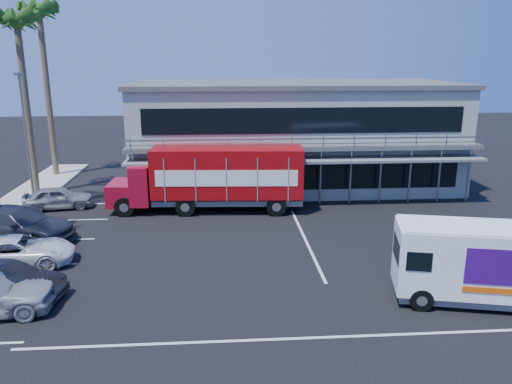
{
  "coord_description": "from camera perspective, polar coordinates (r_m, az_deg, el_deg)",
  "views": [
    {
      "loc": [
        -2.2,
        -20.5,
        9.01
      ],
      "look_at": [
        -0.46,
        4.11,
        2.3
      ],
      "focal_mm": 35.0,
      "sensor_mm": 36.0,
      "label": 1
    }
  ],
  "objects": [
    {
      "name": "ground",
      "position": [
        22.5,
        1.92,
        -8.4
      ],
      "size": [
        120.0,
        120.0,
        0.0
      ],
      "primitive_type": "plane",
      "color": "black",
      "rests_on": "ground"
    },
    {
      "name": "building",
      "position": [
        36.22,
        4.27,
        6.67
      ],
      "size": [
        22.4,
        12.0,
        7.3
      ],
      "color": "#9C9F92",
      "rests_on": "ground"
    },
    {
      "name": "light_pole_far",
      "position": [
        34.01,
        -24.83,
        6.2
      ],
      "size": [
        0.5,
        0.25,
        8.09
      ],
      "color": "gray",
      "rests_on": "ground"
    },
    {
      "name": "parked_car_c",
      "position": [
        24.61,
        -25.6,
        -6.15
      ],
      "size": [
        5.08,
        2.82,
        1.34
      ],
      "primitive_type": "imported",
      "rotation": [
        0.0,
        0.0,
        1.7
      ],
      "color": "white",
      "rests_on": "ground"
    },
    {
      "name": "red_truck",
      "position": [
        29.86,
        -4.77,
        1.83
      ],
      "size": [
        11.62,
        3.39,
        3.87
      ],
      "rotation": [
        0.0,
        0.0,
        -0.06
      ],
      "color": "maroon",
      "rests_on": "ground"
    },
    {
      "name": "parked_car_e",
      "position": [
        32.72,
        -21.67,
        -0.61
      ],
      "size": [
        4.28,
        2.31,
        1.38
      ],
      "primitive_type": "imported",
      "rotation": [
        0.0,
        0.0,
        1.75
      ],
      "color": "gray",
      "rests_on": "ground"
    },
    {
      "name": "white_van",
      "position": [
        20.48,
        24.41,
        -7.4
      ],
      "size": [
        6.55,
        3.46,
        3.05
      ],
      "rotation": [
        0.0,
        0.0,
        -0.22
      ],
      "color": "white",
      "rests_on": "ground"
    },
    {
      "name": "parked_car_d",
      "position": [
        27.8,
        -25.64,
        -3.38
      ],
      "size": [
        6.38,
        4.0,
        1.72
      ],
      "primitive_type": "imported",
      "rotation": [
        0.0,
        0.0,
        1.28
      ],
      "color": "#282C35",
      "rests_on": "ground"
    },
    {
      "name": "palm_f",
      "position": [
        41.15,
        -23.46,
        17.46
      ],
      "size": [
        2.8,
        2.8,
        13.25
      ],
      "color": "brown",
      "rests_on": "ground"
    },
    {
      "name": "parked_car_b",
      "position": [
        21.46,
        -26.53,
        -9.29
      ],
      "size": [
        4.36,
        1.98,
        1.39
      ],
      "primitive_type": "imported",
      "rotation": [
        0.0,
        0.0,
        1.45
      ],
      "color": "black",
      "rests_on": "ground"
    },
    {
      "name": "palm_e",
      "position": [
        35.79,
        -25.59,
        16.3
      ],
      "size": [
        2.8,
        2.8,
        12.25
      ],
      "color": "brown",
      "rests_on": "ground"
    }
  ]
}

